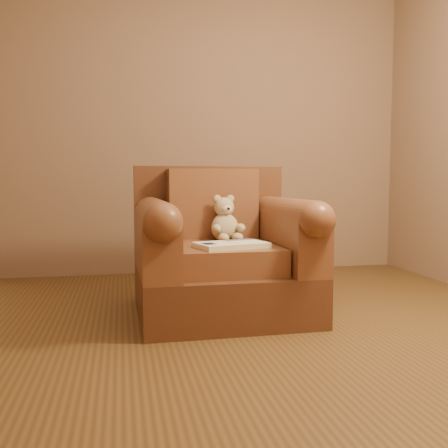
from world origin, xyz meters
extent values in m
plane|color=brown|center=(0.00, 0.00, 0.00)|extent=(4.00, 4.00, 0.00)
cube|color=#886954|center=(0.00, 2.00, 1.35)|extent=(4.00, 0.02, 2.70)
cube|color=#542F1C|center=(-0.08, 0.44, 0.15)|extent=(1.09, 1.04, 0.30)
cube|color=#542F1C|center=(-0.08, 0.90, 0.64)|extent=(1.08, 0.12, 0.67)
cube|color=brown|center=(-0.07, 0.38, 0.38)|extent=(0.64, 0.76, 0.16)
cube|color=brown|center=(-0.08, 0.76, 0.71)|extent=(0.63, 0.18, 0.48)
cube|color=brown|center=(-0.51, 0.38, 0.47)|extent=(0.23, 0.92, 0.34)
cube|color=brown|center=(0.36, 0.39, 0.47)|extent=(0.23, 0.92, 0.34)
cylinder|color=brown|center=(-0.51, 0.38, 0.65)|extent=(0.23, 0.92, 0.22)
cylinder|color=brown|center=(0.36, 0.39, 0.65)|extent=(0.23, 0.92, 0.22)
ellipsoid|color=tan|center=(-0.03, 0.59, 0.55)|extent=(0.18, 0.16, 0.19)
sphere|color=tan|center=(-0.03, 0.60, 0.69)|extent=(0.13, 0.13, 0.13)
ellipsoid|color=tan|center=(-0.08, 0.60, 0.74)|extent=(0.05, 0.03, 0.05)
ellipsoid|color=tan|center=(0.02, 0.61, 0.74)|extent=(0.05, 0.03, 0.05)
ellipsoid|color=beige|center=(-0.02, 0.54, 0.68)|extent=(0.06, 0.04, 0.05)
sphere|color=black|center=(-0.02, 0.52, 0.68)|extent=(0.02, 0.02, 0.02)
ellipsoid|color=tan|center=(-0.10, 0.50, 0.55)|extent=(0.06, 0.12, 0.06)
ellipsoid|color=tan|center=(0.07, 0.53, 0.55)|extent=(0.06, 0.12, 0.06)
ellipsoid|color=tan|center=(-0.06, 0.47, 0.49)|extent=(0.07, 0.12, 0.06)
ellipsoid|color=tan|center=(0.04, 0.49, 0.49)|extent=(0.07, 0.12, 0.06)
cube|color=beige|center=(-0.06, 0.22, 0.48)|extent=(0.47, 0.35, 0.03)
cube|color=white|center=(-0.16, 0.19, 0.49)|extent=(0.26, 0.29, 0.00)
cube|color=white|center=(0.04, 0.24, 0.49)|extent=(0.26, 0.29, 0.00)
cube|color=beige|center=(-0.06, 0.22, 0.49)|extent=(0.07, 0.24, 0.00)
cube|color=#0F1638|center=(-0.21, 0.18, 0.50)|extent=(0.09, 0.10, 0.00)
cube|color=slate|center=(0.01, 0.33, 0.50)|extent=(0.19, 0.10, 0.00)
cylinder|color=gold|center=(0.50, 0.59, 0.01)|extent=(0.32, 0.32, 0.02)
cylinder|color=gold|center=(0.50, 0.59, 0.28)|extent=(0.03, 0.03, 0.52)
cylinder|color=gold|center=(0.50, 0.59, 0.55)|extent=(0.40, 0.40, 0.02)
cylinder|color=gold|center=(0.50, 0.59, 0.53)|extent=(0.03, 0.03, 0.02)
camera|label=1|loc=(-0.71, -2.69, 0.86)|focal=40.00mm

